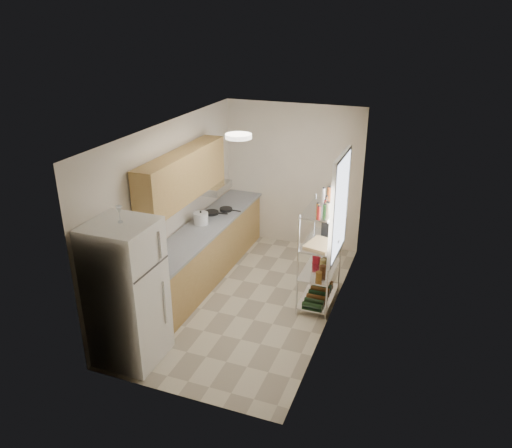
{
  "coord_description": "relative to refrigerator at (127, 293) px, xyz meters",
  "views": [
    {
      "loc": [
        2.4,
        -6.05,
        4.02
      ],
      "look_at": [
        0.03,
        0.25,
        1.15
      ],
      "focal_mm": 35.0,
      "sensor_mm": 36.0,
      "label": 1
    }
  ],
  "objects": [
    {
      "name": "room",
      "position": [
        0.87,
        1.76,
        0.39
      ],
      "size": [
        2.52,
        4.42,
        2.62
      ],
      "color": "beige",
      "rests_on": "ground"
    },
    {
      "name": "counter_run",
      "position": [
        -0.05,
        2.2,
        -0.46
      ],
      "size": [
        0.63,
        3.51,
        0.9
      ],
      "color": "#AF884A",
      "rests_on": "ground"
    },
    {
      "name": "upper_cabinets",
      "position": [
        -0.18,
        1.86,
        0.9
      ],
      "size": [
        0.33,
        2.2,
        0.72
      ],
      "primitive_type": "cube",
      "color": "#AF884A",
      "rests_on": "room"
    },
    {
      "name": "range_hood",
      "position": [
        -0.13,
        2.66,
        0.48
      ],
      "size": [
        0.5,
        0.6,
        0.12
      ],
      "primitive_type": "cube",
      "color": "#B7BABC",
      "rests_on": "room"
    },
    {
      "name": "window",
      "position": [
        2.1,
        2.11,
        0.64
      ],
      "size": [
        0.06,
        1.0,
        1.46
      ],
      "primitive_type": "cube",
      "color": "white",
      "rests_on": "room"
    },
    {
      "name": "bakers_rack",
      "position": [
        1.88,
        2.05,
        0.2
      ],
      "size": [
        0.45,
        0.9,
        1.73
      ],
      "color": "silver",
      "rests_on": "ground"
    },
    {
      "name": "ceiling_dome",
      "position": [
        0.87,
        1.46,
        1.66
      ],
      "size": [
        0.34,
        0.34,
        0.05
      ],
      "primitive_type": "cylinder",
      "color": "white",
      "rests_on": "room"
    },
    {
      "name": "refrigerator",
      "position": [
        0.0,
        0.0,
        0.0
      ],
      "size": [
        0.75,
        0.75,
        1.82
      ],
      "primitive_type": "cube",
      "color": "white",
      "rests_on": "ground"
    },
    {
      "name": "wine_glass_a",
      "position": [
        0.0,
        0.03,
        1.01
      ],
      "size": [
        0.07,
        0.07,
        0.2
      ],
      "primitive_type": null,
      "color": "silver",
      "rests_on": "refrigerator"
    },
    {
      "name": "wine_glass_b",
      "position": [
        -0.01,
        0.05,
        1.01
      ],
      "size": [
        0.07,
        0.07,
        0.19
      ],
      "primitive_type": null,
      "color": "silver",
      "rests_on": "refrigerator"
    },
    {
      "name": "rice_cooker",
      "position": [
        -0.13,
        2.25,
        0.08
      ],
      "size": [
        0.24,
        0.24,
        0.19
      ],
      "primitive_type": "cylinder",
      "color": "silver",
      "rests_on": "counter_run"
    },
    {
      "name": "frying_pan_large",
      "position": [
        -0.16,
        2.69,
        0.01
      ],
      "size": [
        0.28,
        0.28,
        0.04
      ],
      "primitive_type": "cylinder",
      "rotation": [
        0.0,
        0.0,
        0.13
      ],
      "color": "black",
      "rests_on": "counter_run"
    },
    {
      "name": "frying_pan_small",
      "position": [
        0.01,
        2.91,
        0.01
      ],
      "size": [
        0.22,
        0.22,
        0.04
      ],
      "primitive_type": "cylinder",
      "rotation": [
        0.0,
        0.0,
        -0.02
      ],
      "color": "black",
      "rests_on": "counter_run"
    },
    {
      "name": "cutting_board",
      "position": [
        1.91,
        1.92,
        0.12
      ],
      "size": [
        0.44,
        0.52,
        0.03
      ],
      "primitive_type": "cube",
      "rotation": [
        0.0,
        0.0,
        -0.22
      ],
      "color": "tan",
      "rests_on": "bakers_rack"
    },
    {
      "name": "espresso_machine",
      "position": [
        1.9,
        2.39,
        0.24
      ],
      "size": [
        0.17,
        0.25,
        0.28
      ],
      "primitive_type": "cube",
      "rotation": [
        0.0,
        0.0,
        -0.02
      ],
      "color": "black",
      "rests_on": "bakers_rack"
    },
    {
      "name": "storage_bag",
      "position": [
        1.78,
        2.25,
        -0.27
      ],
      "size": [
        0.1,
        0.13,
        0.15
      ],
      "primitive_type": "cube",
      "rotation": [
        0.0,
        0.0,
        -0.03
      ],
      "color": "#A3141F",
      "rests_on": "bakers_rack"
    }
  ]
}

